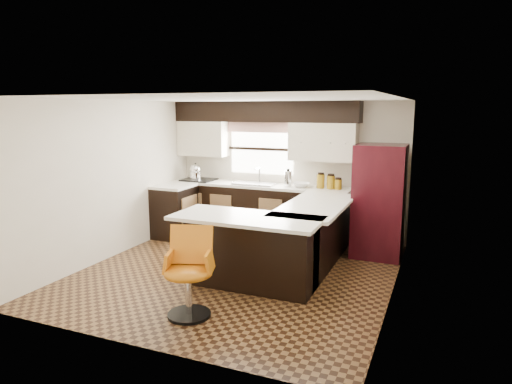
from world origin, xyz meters
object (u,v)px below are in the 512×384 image
at_px(refrigerator, 379,201).
at_px(bar_chair, 188,274).
at_px(peninsula_return, 251,252).
at_px(peninsula_long, 311,237).

height_order(refrigerator, bar_chair, refrigerator).
bearing_deg(bar_chair, peninsula_return, 56.80).
bearing_deg(peninsula_long, bar_chair, -111.56).
xyz_separation_m(peninsula_return, refrigerator, (1.33, 1.91, 0.42)).
distance_m(peninsula_long, refrigerator, 1.30).
bearing_deg(peninsula_long, peninsula_return, -118.30).
height_order(peninsula_long, bar_chair, bar_chair).
distance_m(peninsula_return, bar_chair, 1.12).
distance_m(peninsula_long, peninsula_return, 1.11).
distance_m(peninsula_return, refrigerator, 2.36).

